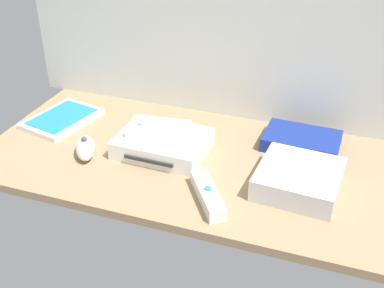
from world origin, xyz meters
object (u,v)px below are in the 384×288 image
at_px(game_case, 62,119).
at_px(network_router, 301,141).
at_px(remote_nunchuk, 85,148).
at_px(remote_wand, 208,195).
at_px(mini_computer, 299,179).
at_px(remote_classic_pad, 159,129).
at_px(game_console, 163,144).

xyz_separation_m(game_case, network_router, (0.63, 0.08, 0.01)).
height_order(game_case, remote_nunchuk, remote_nunchuk).
xyz_separation_m(remote_wand, remote_nunchuk, (-0.33, 0.07, 0.01)).
bearing_deg(remote_nunchuk, network_router, -5.89).
distance_m(mini_computer, game_case, 0.65).
distance_m(remote_wand, remote_classic_pad, 0.24).
relative_size(network_router, remote_nunchuk, 1.70).
distance_m(game_case, network_router, 0.63).
distance_m(game_console, mini_computer, 0.33).
xyz_separation_m(remote_nunchuk, remote_classic_pad, (0.15, 0.09, 0.03)).
bearing_deg(remote_classic_pad, game_console, -46.02).
bearing_deg(remote_nunchuk, game_case, 109.43).
relative_size(game_case, remote_nunchuk, 1.98).
distance_m(game_console, network_router, 0.34).
height_order(game_console, remote_wand, game_console).
xyz_separation_m(mini_computer, remote_classic_pad, (-0.35, 0.06, 0.03)).
bearing_deg(mini_computer, game_console, 172.29).
height_order(game_case, remote_wand, remote_wand).
height_order(network_router, remote_wand, same).
distance_m(mini_computer, remote_wand, 0.20).
xyz_separation_m(game_console, remote_classic_pad, (-0.01, 0.01, 0.03)).
relative_size(mini_computer, network_router, 0.98).
bearing_deg(game_case, remote_wand, -10.57).
relative_size(mini_computer, game_case, 0.85).
bearing_deg(game_console, remote_wand, -41.40).
distance_m(game_console, remote_wand, 0.22).
xyz_separation_m(mini_computer, remote_nunchuk, (-0.50, -0.03, -0.01)).
bearing_deg(game_console, network_router, 24.34).
relative_size(remote_wand, remote_classic_pad, 0.92).
height_order(game_console, remote_classic_pad, remote_classic_pad).
bearing_deg(remote_classic_pad, game_case, 163.12).
height_order(mini_computer, remote_classic_pad, remote_classic_pad).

